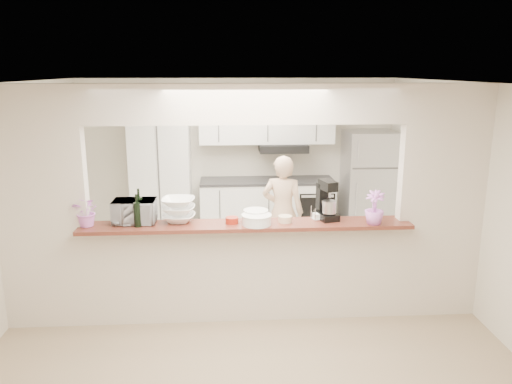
{
  "coord_description": "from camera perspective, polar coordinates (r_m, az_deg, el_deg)",
  "views": [
    {
      "loc": [
        -0.22,
        -4.95,
        2.63
      ],
      "look_at": [
        0.12,
        0.3,
        1.33
      ],
      "focal_mm": 35.0,
      "sensor_mm": 36.0,
      "label": 1
    }
  ],
  "objects": [
    {
      "name": "floor",
      "position": [
        5.61,
        -1.05,
        -14.13
      ],
      "size": [
        6.0,
        6.0,
        0.0
      ],
      "primitive_type": "plane",
      "color": "#9C8969",
      "rests_on": "ground"
    },
    {
      "name": "tile_overlay",
      "position": [
        7.01,
        -1.64,
        -8.15
      ],
      "size": [
        5.0,
        2.9,
        0.01
      ],
      "primitive_type": "cube",
      "color": "beige",
      "rests_on": "floor"
    },
    {
      "name": "partition",
      "position": [
        5.08,
        -1.13,
        0.79
      ],
      "size": [
        5.0,
        0.15,
        2.5
      ],
      "color": "beige",
      "rests_on": "floor"
    },
    {
      "name": "bar_counter",
      "position": [
        5.36,
        -1.08,
        -8.71
      ],
      "size": [
        3.4,
        0.38,
        1.09
      ],
      "color": "beige",
      "rests_on": "floor"
    },
    {
      "name": "kitchen_cabinets",
      "position": [
        7.85,
        -3.36,
        1.64
      ],
      "size": [
        3.15,
        0.62,
        2.25
      ],
      "color": "silver",
      "rests_on": "floor"
    },
    {
      "name": "refrigerator",
      "position": [
        8.13,
        12.63,
        0.85
      ],
      "size": [
        0.75,
        0.7,
        1.7
      ],
      "primitive_type": "cube",
      "color": "#BBBBC1",
      "rests_on": "floor"
    },
    {
      "name": "flower_left",
      "position": [
        5.28,
        -18.72,
        -2.13
      ],
      "size": [
        0.32,
        0.3,
        0.31
      ],
      "primitive_type": "imported",
      "rotation": [
        0.0,
        0.0,
        -0.23
      ],
      "color": "#CA6BAC",
      "rests_on": "bar_counter"
    },
    {
      "name": "wine_bottle_a",
      "position": [
        5.13,
        -13.43,
        -2.48
      ],
      "size": [
        0.07,
        0.07,
        0.34
      ],
      "color": "black",
      "rests_on": "bar_counter"
    },
    {
      "name": "wine_bottle_b",
      "position": [
        5.28,
        -13.2,
        -1.91
      ],
      "size": [
        0.07,
        0.07,
        0.36
      ],
      "color": "black",
      "rests_on": "bar_counter"
    },
    {
      "name": "toaster_oven",
      "position": [
        5.28,
        -13.72,
        -2.17
      ],
      "size": [
        0.44,
        0.3,
        0.24
      ],
      "primitive_type": "imported",
      "rotation": [
        0.0,
        0.0,
        -0.0
      ],
      "color": "#B0B0B5",
      "rests_on": "bar_counter"
    },
    {
      "name": "serving_bowls",
      "position": [
        5.22,
        -8.85,
        -2.07
      ],
      "size": [
        0.37,
        0.37,
        0.25
      ],
      "primitive_type": "imported",
      "rotation": [
        0.0,
        0.0,
        -0.1
      ],
      "color": "white",
      "rests_on": "bar_counter"
    },
    {
      "name": "plate_stack_a",
      "position": [
        5.2,
        -0.02,
        -2.69
      ],
      "size": [
        0.26,
        0.26,
        0.12
      ],
      "color": "white",
      "rests_on": "bar_counter"
    },
    {
      "name": "plate_stack_b",
      "position": [
        5.08,
        0.07,
        -3.17
      ],
      "size": [
        0.31,
        0.31,
        0.11
      ],
      "color": "white",
      "rests_on": "bar_counter"
    },
    {
      "name": "red_bowl",
      "position": [
        5.14,
        -2.77,
        -3.23
      ],
      "size": [
        0.13,
        0.13,
        0.06
      ],
      "primitive_type": "cylinder",
      "color": "maroon",
      "rests_on": "bar_counter"
    },
    {
      "name": "tan_bowl",
      "position": [
        5.18,
        3.34,
        -3.09
      ],
      "size": [
        0.14,
        0.14,
        0.07
      ],
      "primitive_type": "cylinder",
      "color": "beige",
      "rests_on": "bar_counter"
    },
    {
      "name": "utensil_caddy",
      "position": [
        5.3,
        7.54,
        -2.21
      ],
      "size": [
        0.24,
        0.17,
        0.2
      ],
      "color": "silver",
      "rests_on": "bar_counter"
    },
    {
      "name": "stand_mixer",
      "position": [
        5.3,
        8.04,
        -1.08
      ],
      "size": [
        0.25,
        0.32,
        0.42
      ],
      "color": "black",
      "rests_on": "bar_counter"
    },
    {
      "name": "flower_right",
      "position": [
        5.21,
        13.39,
        -1.73
      ],
      "size": [
        0.25,
        0.25,
        0.35
      ],
      "primitive_type": "imported",
      "rotation": [
        0.0,
        0.0,
        -0.38
      ],
      "color": "#C16BC8",
      "rests_on": "bar_counter"
    },
    {
      "name": "person",
      "position": [
        6.68,
        3.07,
        -2.38
      ],
      "size": [
        0.64,
        0.51,
        1.53
      ],
      "primitive_type": "imported",
      "rotation": [
        0.0,
        0.0,
        2.85
      ],
      "color": "#D6AC8B",
      "rests_on": "floor"
    }
  ]
}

